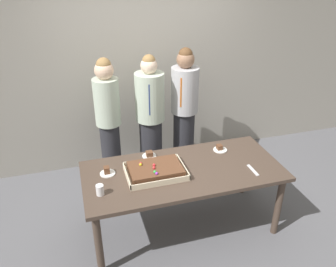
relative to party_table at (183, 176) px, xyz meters
name	(u,v)px	position (x,y,z in m)	size (l,w,h in m)	color
ground_plane	(182,226)	(0.00, 0.00, -0.66)	(12.00, 12.00, 0.00)	#5B5B60
interior_back_panel	(145,55)	(0.00, 1.60, 0.84)	(8.00, 0.12, 3.00)	#9E998E
party_table	(183,176)	(0.00, 0.00, 0.00)	(1.99, 0.90, 0.74)	#47382D
sheet_cake	(155,170)	(-0.29, 0.01, 0.12)	(0.58, 0.41, 0.11)	beige
plated_slice_near_left	(220,149)	(0.51, 0.25, 0.10)	(0.15, 0.15, 0.06)	white
plated_slice_near_right	(149,155)	(-0.26, 0.34, 0.10)	(0.15, 0.15, 0.06)	white
plated_slice_far_left	(107,172)	(-0.74, 0.14, 0.10)	(0.15, 0.15, 0.08)	white
drink_cup_nearest	(100,190)	(-0.84, -0.17, 0.13)	(0.07, 0.07, 0.10)	white
cake_server_utensil	(253,170)	(0.66, -0.21, 0.08)	(0.03, 0.20, 0.01)	silver
person_serving_front	(109,121)	(-0.59, 1.04, 0.22)	(0.30, 0.30, 1.65)	#28282D
person_green_shirt_behind	(150,118)	(-0.07, 1.05, 0.19)	(0.36, 0.36, 1.64)	#28282D
person_striped_tie_right	(184,110)	(0.38, 1.09, 0.22)	(0.35, 0.35, 1.68)	#28282D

